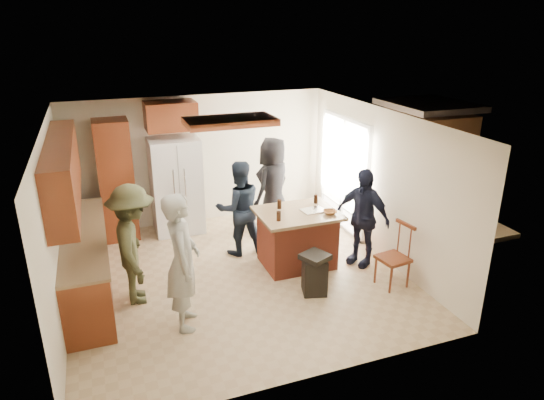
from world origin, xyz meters
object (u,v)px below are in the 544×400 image
object	(u,v)px
person_behind_right	(273,185)
person_side_right	(362,217)
person_front_left	(183,262)
refrigerator	(176,186)
kitchen_island	(297,238)
trash_bin	(315,273)
person_behind_left	(239,208)
spindle_chair	(394,258)
person_counter	(134,245)

from	to	relation	value
person_behind_right	person_side_right	size ratio (longest dim) A/B	1.11
person_front_left	refrigerator	bearing A→B (deg)	2.35
person_front_left	refrigerator	xyz separation A→B (m)	(0.45, 3.10, -0.03)
person_side_right	kitchen_island	size ratio (longest dim) A/B	1.28
refrigerator	person_side_right	bearing A→B (deg)	-42.47
person_front_left	trash_bin	distance (m)	2.03
person_behind_left	trash_bin	bearing A→B (deg)	111.46
person_front_left	spindle_chair	xyz separation A→B (m)	(3.14, -0.08, -0.47)
person_counter	person_behind_right	bearing A→B (deg)	-56.02
person_front_left	person_side_right	xyz separation A→B (m)	(3.04, 0.73, -0.11)
person_side_right	trash_bin	xyz separation A→B (m)	(-1.11, -0.60, -0.50)
person_side_right	kitchen_island	world-z (taller)	person_side_right
refrigerator	spindle_chair	size ratio (longest dim) A/B	1.81
kitchen_island	spindle_chair	bearing A→B (deg)	-45.62
person_behind_left	spindle_chair	bearing A→B (deg)	134.97
person_behind_left	person_behind_right	xyz separation A→B (m)	(0.87, 0.69, 0.08)
kitchen_island	spindle_chair	world-z (taller)	spindle_chair
refrigerator	trash_bin	distance (m)	3.36
refrigerator	spindle_chair	world-z (taller)	refrigerator
kitchen_island	spindle_chair	xyz separation A→B (m)	(1.11, -1.13, -0.02)
person_front_left	spindle_chair	world-z (taller)	person_front_left
person_behind_right	refrigerator	bearing A→B (deg)	-56.80
person_behind_right	person_counter	xyz separation A→B (m)	(-2.68, -1.64, -0.03)
kitchen_island	spindle_chair	distance (m)	1.58
person_counter	trash_bin	distance (m)	2.62
person_counter	spindle_chair	bearing A→B (deg)	-101.50
person_behind_left	person_counter	size ratio (longest dim) A/B	0.94
person_front_left	refrigerator	world-z (taller)	person_front_left
trash_bin	person_side_right	bearing A→B (deg)	28.35
person_behind_left	refrigerator	xyz separation A→B (m)	(-0.83, 1.31, 0.08)
person_behind_left	spindle_chair	distance (m)	2.66
refrigerator	trash_bin	world-z (taller)	refrigerator
kitchen_island	trash_bin	bearing A→B (deg)	-96.68
spindle_chair	person_behind_left	bearing A→B (deg)	134.95
person_side_right	person_behind_left	bearing A→B (deg)	-149.72
person_counter	kitchen_island	xyz separation A→B (m)	(2.57, 0.21, -0.40)
kitchen_island	trash_bin	world-z (taller)	kitchen_island
person_behind_left	kitchen_island	size ratio (longest dim) A/B	1.29
person_counter	refrigerator	world-z (taller)	refrigerator
person_front_left	person_counter	distance (m)	0.99
person_behind_right	kitchen_island	distance (m)	1.50
trash_bin	spindle_chair	bearing A→B (deg)	-9.84
kitchen_island	trash_bin	distance (m)	0.94
person_behind_right	refrigerator	world-z (taller)	person_behind_right
person_counter	spindle_chair	world-z (taller)	person_counter
person_side_right	refrigerator	bearing A→B (deg)	-161.16
person_counter	kitchen_island	distance (m)	2.61
spindle_chair	kitchen_island	bearing A→B (deg)	134.38
refrigerator	person_behind_right	bearing A→B (deg)	-20.05
person_side_right	person_behind_right	bearing A→B (deg)	178.28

